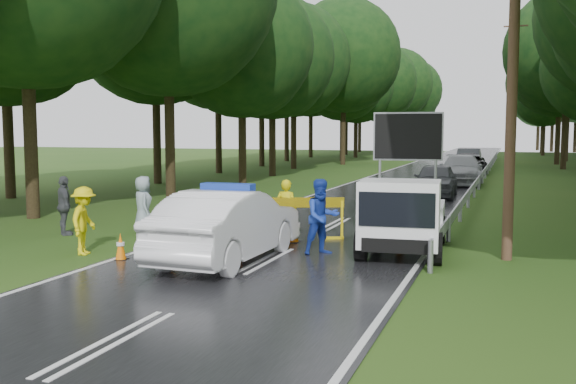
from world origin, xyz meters
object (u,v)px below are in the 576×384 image
at_px(police_sedan, 228,226).
at_px(barrier, 292,208).
at_px(civilian, 322,217).
at_px(queue_car_third, 468,164).
at_px(work_truck, 403,216).
at_px(queue_car_first, 436,180).
at_px(queue_car_second, 461,170).
at_px(queue_car_fourth, 468,159).
at_px(officer, 286,210).

relative_size(police_sedan, barrier, 1.87).
relative_size(civilian, queue_car_third, 0.36).
bearing_deg(work_truck, queue_car_first, 88.77).
relative_size(police_sedan, queue_car_third, 0.99).
bearing_deg(queue_car_second, queue_car_third, 89.30).
bearing_deg(work_truck, barrier, 159.46).
xyz_separation_m(queue_car_first, queue_car_third, (0.39, 16.08, -0.06)).
height_order(civilian, queue_car_second, civilian).
relative_size(civilian, queue_car_second, 0.33).
relative_size(barrier, queue_car_first, 0.60).
relative_size(queue_car_third, queue_car_fourth, 1.07).
xyz_separation_m(queue_car_third, queue_car_fourth, (-0.38, 6.00, 0.08)).
bearing_deg(police_sedan, queue_car_first, -98.68).
bearing_deg(work_truck, queue_car_fourth, 86.78).
distance_m(barrier, civilian, 2.15).
distance_m(work_truck, barrier, 3.29).
xyz_separation_m(civilian, queue_car_fourth, (1.07, 36.69, -0.13)).
bearing_deg(work_truck, police_sedan, -152.17).
bearing_deg(officer, police_sedan, 88.72).
bearing_deg(barrier, queue_car_second, 61.08).
bearing_deg(police_sedan, queue_car_fourth, -92.98).
bearing_deg(police_sedan, work_truck, -146.47).
height_order(officer, queue_car_third, officer).
bearing_deg(queue_car_third, queue_car_second, -93.21).
bearing_deg(queue_car_fourth, queue_car_third, -85.80).
distance_m(officer, queue_car_third, 29.12).
relative_size(police_sedan, work_truck, 1.13).
relative_size(officer, queue_car_fourth, 0.35).
xyz_separation_m(police_sedan, queue_car_third, (3.22, 32.19, -0.12)).
relative_size(police_sedan, queue_car_second, 0.90).
bearing_deg(queue_car_third, civilian, -97.03).
distance_m(queue_car_third, queue_car_fourth, 6.01).
relative_size(civilian, queue_car_first, 0.41).
relative_size(work_truck, barrier, 1.65).
relative_size(police_sedan, queue_car_fourth, 1.05).
xyz_separation_m(police_sedan, queue_car_fourth, (2.85, 38.19, -0.04)).
distance_m(queue_car_second, queue_car_third, 8.90).
xyz_separation_m(police_sedan, officer, (0.27, 3.22, 0.01)).
relative_size(police_sedan, officer, 3.01).
height_order(police_sedan, barrier, police_sedan).
bearing_deg(queue_car_first, officer, -103.34).
bearing_deg(queue_car_first, work_truck, -88.90).
distance_m(officer, queue_car_first, 13.15).
height_order(work_truck, queue_car_second, work_truck).
relative_size(queue_car_first, queue_car_fourth, 0.94).
bearing_deg(queue_car_first, queue_car_third, 86.50).
bearing_deg(civilian, barrier, 86.38).
relative_size(queue_car_second, queue_car_third, 1.10).
bearing_deg(queue_car_fourth, work_truck, -88.18).
distance_m(police_sedan, officer, 3.23).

